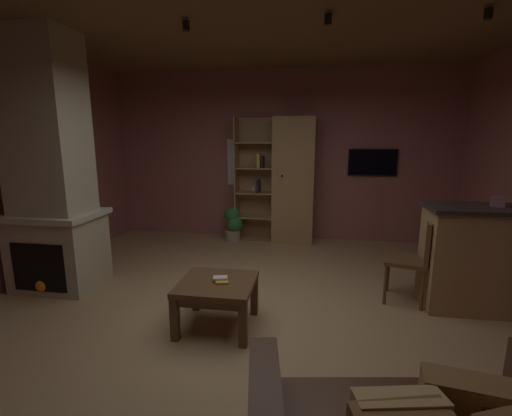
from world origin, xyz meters
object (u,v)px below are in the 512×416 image
object	(u,v)px
tissue_box	(498,201)
coffee_table	(217,290)
wall_mounted_tv	(372,162)
bookshelf_cabinet	(288,181)
table_book_0	(222,282)
kitchen_bar_counter	(501,259)
table_book_1	(220,278)
dining_chair	(415,255)
stone_fireplace	(51,178)
potted_floor_plant	(233,223)

from	to	relation	value
tissue_box	coffee_table	distance (m)	2.91
wall_mounted_tv	bookshelf_cabinet	bearing A→B (deg)	-171.32
bookshelf_cabinet	table_book_0	world-z (taller)	bookshelf_cabinet
kitchen_bar_counter	tissue_box	bearing A→B (deg)	159.58
kitchen_bar_counter	table_book_1	world-z (taller)	kitchen_bar_counter
dining_chair	coffee_table	bearing A→B (deg)	-156.93
stone_fireplace	wall_mounted_tv	bearing A→B (deg)	32.82
table_book_0	potted_floor_plant	size ratio (longest dim) A/B	0.19
bookshelf_cabinet	tissue_box	bearing A→B (deg)	-43.35
table_book_0	potted_floor_plant	world-z (taller)	potted_floor_plant
table_book_0	wall_mounted_tv	distance (m)	3.74
table_book_1	wall_mounted_tv	bearing A→B (deg)	60.31
kitchen_bar_counter	wall_mounted_tv	xyz separation A→B (m)	(-0.95, 2.35, 0.81)
dining_chair	kitchen_bar_counter	bearing A→B (deg)	-3.27
table_book_0	bookshelf_cabinet	bearing A→B (deg)	82.62
bookshelf_cabinet	table_book_1	distance (m)	3.00
table_book_0	potted_floor_plant	xyz separation A→B (m)	(-0.53, 2.82, -0.14)
bookshelf_cabinet	dining_chair	world-z (taller)	bookshelf_cabinet
potted_floor_plant	wall_mounted_tv	distance (m)	2.54
potted_floor_plant	coffee_table	bearing A→B (deg)	-80.36
tissue_box	kitchen_bar_counter	bearing A→B (deg)	-20.42
tissue_box	table_book_1	distance (m)	2.84
stone_fireplace	wall_mounted_tv	distance (m)	4.67
bookshelf_cabinet	coffee_table	distance (m)	3.04
kitchen_bar_counter	coffee_table	bearing A→B (deg)	-164.18
table_book_0	wall_mounted_tv	bearing A→B (deg)	60.98
bookshelf_cabinet	kitchen_bar_counter	xyz separation A→B (m)	(2.32, -2.14, -0.49)
tissue_box	potted_floor_plant	size ratio (longest dim) A/B	0.20
bookshelf_cabinet	dining_chair	bearing A→B (deg)	-54.26
kitchen_bar_counter	table_book_0	bearing A→B (deg)	-163.12
table_book_0	tissue_box	bearing A→B (deg)	18.09
kitchen_bar_counter	dining_chair	distance (m)	0.82
kitchen_bar_counter	dining_chair	world-z (taller)	kitchen_bar_counter
potted_floor_plant	wall_mounted_tv	xyz separation A→B (m)	(2.29, 0.35, 1.03)
stone_fireplace	tissue_box	world-z (taller)	stone_fireplace
dining_chair	wall_mounted_tv	size ratio (longest dim) A/B	1.17
potted_floor_plant	stone_fireplace	bearing A→B (deg)	-126.82
table_book_0	coffee_table	bearing A→B (deg)	147.76
dining_chair	table_book_0	bearing A→B (deg)	-155.34
tissue_box	dining_chair	world-z (taller)	tissue_box
stone_fireplace	coffee_table	bearing A→B (deg)	-16.10
bookshelf_cabinet	tissue_box	world-z (taller)	bookshelf_cabinet
stone_fireplace	tissue_box	distance (m)	4.79
stone_fireplace	dining_chair	distance (m)	4.13
kitchen_bar_counter	dining_chair	size ratio (longest dim) A/B	1.64
bookshelf_cabinet	table_book_1	size ratio (longest dim) A/B	15.92
coffee_table	bookshelf_cabinet	bearing A→B (deg)	81.39
stone_fireplace	potted_floor_plant	distance (m)	2.89
tissue_box	wall_mounted_tv	bearing A→B (deg)	110.28
potted_floor_plant	kitchen_bar_counter	bearing A→B (deg)	-31.67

